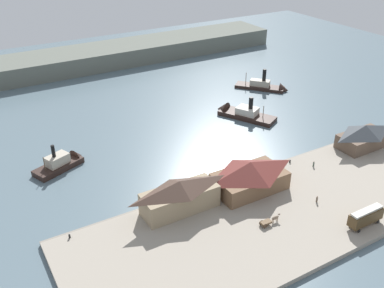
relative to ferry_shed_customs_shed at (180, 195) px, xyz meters
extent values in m
plane|color=slate|center=(22.77, 8.94, -5.37)|extent=(320.00, 320.00, 0.00)
cube|color=#9E9384|center=(22.77, -13.06, -4.77)|extent=(110.00, 36.00, 1.20)
cube|color=gray|center=(22.77, 5.34, -4.87)|extent=(110.00, 0.80, 1.00)
cube|color=#998466|center=(0.00, 0.00, -1.32)|extent=(18.56, 7.15, 5.71)
pyramid|color=#473328|center=(0.00, 0.00, 2.79)|extent=(18.93, 7.50, 2.51)
cube|color=brown|center=(19.80, -1.28, -1.80)|extent=(18.47, 10.61, 4.74)
pyramid|color=maroon|center=(19.80, -1.28, 2.26)|extent=(18.84, 11.15, 3.37)
cube|color=brown|center=(63.45, -0.36, -2.03)|extent=(15.63, 8.27, 4.29)
pyramid|color=#33383D|center=(63.45, -0.36, 1.57)|extent=(15.94, 8.68, 2.91)
cube|color=#4C381E|center=(33.87, -26.50, -1.84)|extent=(9.09, 2.59, 2.86)
cube|color=beige|center=(33.87, -26.50, -0.16)|extent=(8.73, 1.82, 0.50)
cylinder|color=black|center=(37.05, -25.20, -3.72)|extent=(0.90, 0.18, 0.90)
cylinder|color=black|center=(37.05, -27.79, -3.72)|extent=(0.90, 0.18, 0.90)
cylinder|color=black|center=(30.69, -25.20, -3.72)|extent=(0.90, 0.18, 0.90)
cylinder|color=black|center=(30.69, -27.79, -3.72)|extent=(0.90, 0.18, 0.90)
cube|color=brown|center=(14.18, -15.18, -3.32)|extent=(2.60, 1.44, 0.50)
cylinder|color=#4C3828|center=(13.40, -14.46, -3.57)|extent=(1.20, 0.10, 1.20)
cylinder|color=#4C3828|center=(13.40, -15.91, -3.57)|extent=(1.20, 0.10, 1.20)
ellipsoid|color=#7A6651|center=(16.88, -15.18, -3.07)|extent=(2.00, 0.70, 0.90)
ellipsoid|color=#7A6651|center=(17.98, -15.18, -2.52)|extent=(0.70, 0.32, 0.44)
cylinder|color=#7A6651|center=(17.48, -14.98, -3.67)|extent=(0.16, 0.16, 1.00)
cylinder|color=#7A6651|center=(17.48, -15.38, -3.67)|extent=(0.16, 0.16, 1.00)
cylinder|color=#7A6651|center=(16.28, -14.98, -3.67)|extent=(0.16, 0.16, 1.00)
cylinder|color=#7A6651|center=(16.28, -15.38, -3.67)|extent=(0.16, 0.16, 1.00)
cylinder|color=#3D4C42|center=(42.21, -1.58, -3.45)|extent=(0.42, 0.42, 1.45)
sphere|color=#CCA889|center=(42.21, -1.58, -2.59)|extent=(0.26, 0.26, 0.26)
cylinder|color=#6B5B4C|center=(30.81, -14.46, -3.41)|extent=(0.44, 0.44, 1.51)
sphere|color=#CCA889|center=(30.81, -14.46, -2.52)|extent=(0.28, 0.28, 0.28)
cylinder|color=black|center=(38.00, 3.47, -3.72)|extent=(0.44, 0.44, 0.90)
cylinder|color=black|center=(-26.09, 3.39, -3.72)|extent=(0.44, 0.44, 0.90)
cube|color=black|center=(-19.91, 35.45, -4.53)|extent=(15.15, 10.48, 1.67)
cone|color=black|center=(-13.39, 38.09, -4.53)|extent=(4.24, 5.63, 5.05)
cube|color=#B2A893|center=(-19.91, 35.45, -2.30)|extent=(7.27, 5.85, 2.79)
cylinder|color=black|center=(-20.67, 35.14, 0.87)|extent=(1.02, 1.02, 3.55)
cylinder|color=brown|center=(-23.83, 33.86, -1.61)|extent=(0.24, 0.24, 4.17)
cube|color=black|center=(68.59, 56.30, -4.74)|extent=(17.22, 18.77, 1.25)
cone|color=black|center=(75.01, 48.78, -4.74)|extent=(6.24, 6.07, 5.17)
cube|color=#B2A893|center=(68.59, 56.30, -2.91)|extent=(7.74, 8.22, 2.42)
cylinder|color=black|center=(69.56, 55.16, 0.71)|extent=(1.51, 1.51, 4.80)
cylinder|color=brown|center=(64.73, 60.81, -1.65)|extent=(0.24, 0.24, 4.94)
cube|color=black|center=(47.01, 36.05, -4.60)|extent=(15.45, 20.99, 1.55)
cone|color=black|center=(42.34, 44.94, -4.60)|extent=(7.18, 6.09, 6.21)
cube|color=beige|center=(47.01, 36.05, -2.62)|extent=(7.84, 8.72, 2.41)
cylinder|color=black|center=(47.56, 35.00, 0.66)|extent=(1.55, 1.55, 4.14)
cylinder|color=brown|center=(49.81, 30.72, -1.60)|extent=(0.24, 0.24, 4.44)
cube|color=#60665B|center=(22.77, 118.94, -1.37)|extent=(180.00, 24.00, 8.00)
camera|label=1|loc=(-40.47, -74.88, 60.28)|focal=40.75mm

